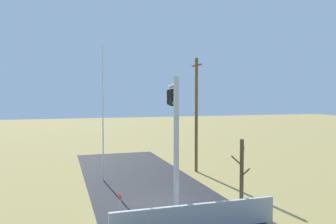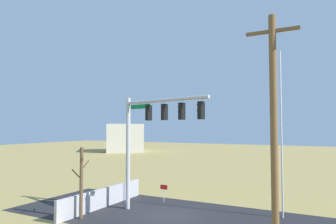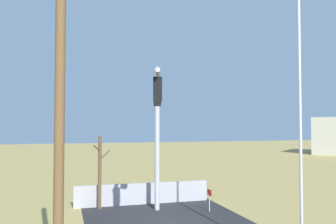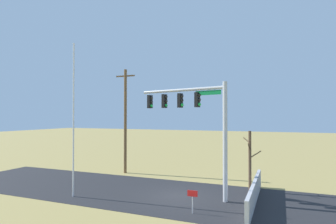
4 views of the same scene
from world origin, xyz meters
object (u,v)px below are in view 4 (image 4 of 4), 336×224
(bare_tree, at_px, (250,160))
(open_sign, at_px, (192,196))
(signal_mast, at_px, (196,115))
(flagpole, at_px, (73,120))
(utility_pole, at_px, (125,119))

(bare_tree, distance_m, open_sign, 6.34)
(signal_mast, relative_size, flagpole, 0.74)
(signal_mast, relative_size, bare_tree, 1.76)
(flagpole, height_order, utility_pole, flagpole)
(utility_pole, height_order, bare_tree, utility_pole)
(signal_mast, bearing_deg, flagpole, -157.11)
(signal_mast, xyz_separation_m, bare_tree, (3.10, 2.58, -3.10))
(flagpole, bearing_deg, utility_pole, 95.76)
(flagpole, height_order, bare_tree, flagpole)
(flagpole, distance_m, open_sign, 8.97)
(signal_mast, relative_size, open_sign, 5.96)
(signal_mast, distance_m, open_sign, 5.41)
(open_sign, bearing_deg, signal_mast, 102.88)
(utility_pole, bearing_deg, open_sign, -41.76)
(signal_mast, relative_size, utility_pole, 0.77)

